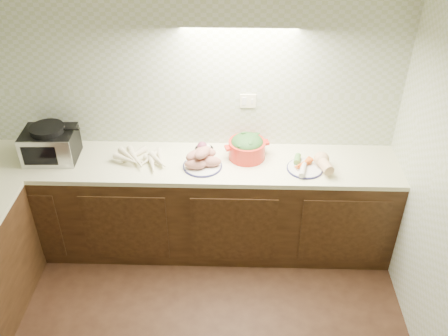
{
  "coord_description": "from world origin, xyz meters",
  "views": [
    {
      "loc": [
        0.46,
        -1.88,
        3.21
      ],
      "look_at": [
        0.37,
        1.25,
        1.02
      ],
      "focal_mm": 40.0,
      "sensor_mm": 36.0,
      "label": 1
    }
  ],
  "objects_px": {
    "onion_bowl": "(204,150)",
    "veg_plate": "(313,163)",
    "sweet_potato_plate": "(202,159)",
    "dutch_oven": "(247,147)",
    "toaster_oven": "(50,144)",
    "parsnip_pile": "(139,159)"
  },
  "relations": [
    {
      "from": "parsnip_pile",
      "to": "dutch_oven",
      "type": "xyz_separation_m",
      "value": [
        0.88,
        0.11,
        0.07
      ]
    },
    {
      "from": "onion_bowl",
      "to": "dutch_oven",
      "type": "distance_m",
      "value": 0.37
    },
    {
      "from": "sweet_potato_plate",
      "to": "dutch_oven",
      "type": "relative_size",
      "value": 0.85
    },
    {
      "from": "onion_bowl",
      "to": "veg_plate",
      "type": "relative_size",
      "value": 0.43
    },
    {
      "from": "toaster_oven",
      "to": "parsnip_pile",
      "type": "height_order",
      "value": "toaster_oven"
    },
    {
      "from": "parsnip_pile",
      "to": "onion_bowl",
      "type": "xyz_separation_m",
      "value": [
        0.52,
        0.14,
        0.01
      ]
    },
    {
      "from": "parsnip_pile",
      "to": "veg_plate",
      "type": "bearing_deg",
      "value": -1.37
    },
    {
      "from": "dutch_oven",
      "to": "veg_plate",
      "type": "xyz_separation_m",
      "value": [
        0.53,
        -0.14,
        -0.05
      ]
    },
    {
      "from": "sweet_potato_plate",
      "to": "veg_plate",
      "type": "relative_size",
      "value": 0.91
    },
    {
      "from": "veg_plate",
      "to": "sweet_potato_plate",
      "type": "bearing_deg",
      "value": -179.82
    },
    {
      "from": "sweet_potato_plate",
      "to": "dutch_oven",
      "type": "bearing_deg",
      "value": 21.35
    },
    {
      "from": "toaster_oven",
      "to": "parsnip_pile",
      "type": "distance_m",
      "value": 0.74
    },
    {
      "from": "dutch_oven",
      "to": "parsnip_pile",
      "type": "bearing_deg",
      "value": 169.54
    },
    {
      "from": "toaster_oven",
      "to": "onion_bowl",
      "type": "distance_m",
      "value": 1.26
    },
    {
      "from": "onion_bowl",
      "to": "dutch_oven",
      "type": "bearing_deg",
      "value": -5.5
    },
    {
      "from": "sweet_potato_plate",
      "to": "onion_bowl",
      "type": "xyz_separation_m",
      "value": [
        0.0,
        0.18,
        -0.02
      ]
    },
    {
      "from": "toaster_oven",
      "to": "sweet_potato_plate",
      "type": "xyz_separation_m",
      "value": [
        1.25,
        -0.08,
        -0.07
      ]
    },
    {
      "from": "dutch_oven",
      "to": "veg_plate",
      "type": "relative_size",
      "value": 1.07
    },
    {
      "from": "onion_bowl",
      "to": "veg_plate",
      "type": "height_order",
      "value": "veg_plate"
    },
    {
      "from": "sweet_potato_plate",
      "to": "dutch_oven",
      "type": "height_order",
      "value": "dutch_oven"
    },
    {
      "from": "onion_bowl",
      "to": "toaster_oven",
      "type": "bearing_deg",
      "value": -175.74
    },
    {
      "from": "sweet_potato_plate",
      "to": "toaster_oven",
      "type": "bearing_deg",
      "value": 176.14
    }
  ]
}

